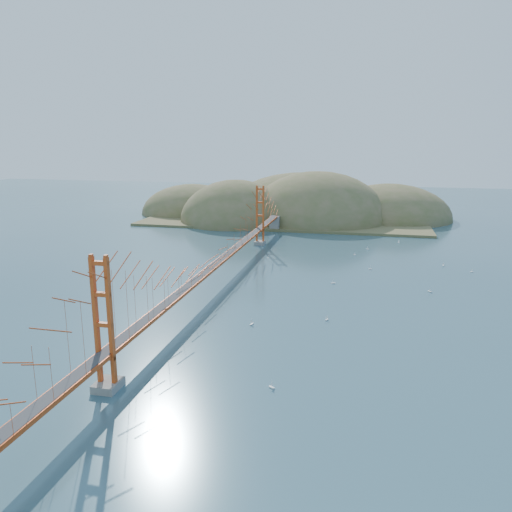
# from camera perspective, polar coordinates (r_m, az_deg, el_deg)

# --- Properties ---
(ground) EXTENTS (320.00, 320.00, 0.00)m
(ground) POSITION_cam_1_polar(r_m,az_deg,el_deg) (70.98, -4.74, -3.62)
(ground) COLOR #305261
(ground) RESTS_ON ground
(bridge) EXTENTS (2.20, 94.40, 12.00)m
(bridge) POSITION_cam_1_polar(r_m,az_deg,el_deg) (69.43, -4.80, 1.96)
(bridge) COLOR gray
(bridge) RESTS_ON ground
(far_headlands) EXTENTS (84.00, 58.00, 25.00)m
(far_headlands) POSITION_cam_1_polar(r_m,az_deg,el_deg) (136.04, 4.87, 4.59)
(far_headlands) COLOR #7E6749
(far_headlands) RESTS_ON ground
(sailboat_3) EXTENTS (0.64, 0.63, 0.72)m
(sailboat_3) POSITION_cam_1_polar(r_m,az_deg,el_deg) (73.46, 8.80, -3.02)
(sailboat_3) COLOR white
(sailboat_3) RESTS_ON ground
(sailboat_7) EXTENTS (0.55, 0.46, 0.64)m
(sailboat_7) POSITION_cam_1_polar(r_m,az_deg,el_deg) (82.39, 12.92, -1.41)
(sailboat_7) COLOR white
(sailboat_7) RESTS_ON ground
(sailboat_8) EXTENTS (0.62, 0.62, 0.65)m
(sailboat_8) POSITION_cam_1_polar(r_m,az_deg,el_deg) (85.66, 23.43, -1.63)
(sailboat_8) COLOR white
(sailboat_8) RESTS_ON ground
(sailboat_6) EXTENTS (0.63, 0.63, 0.68)m
(sailboat_6) POSITION_cam_1_polar(r_m,az_deg,el_deg) (43.72, 1.81, -14.68)
(sailboat_6) COLOR white
(sailboat_6) RESTS_ON ground
(sailboat_15) EXTENTS (0.54, 0.58, 0.65)m
(sailboat_15) POSITION_cam_1_polar(r_m,az_deg,el_deg) (104.92, 16.00, 1.57)
(sailboat_15) COLOR white
(sailboat_15) RESTS_ON ground
(sailboat_0) EXTENTS (0.61, 0.65, 0.73)m
(sailboat_0) POSITION_cam_1_polar(r_m,az_deg,el_deg) (57.08, -0.50, -7.72)
(sailboat_0) COLOR white
(sailboat_0) RESTS_ON ground
(sailboat_14) EXTENTS (0.57, 0.58, 0.65)m
(sailboat_14) POSITION_cam_1_polar(r_m,az_deg,el_deg) (59.00, 8.10, -7.15)
(sailboat_14) COLOR white
(sailboat_14) RESTS_ON ground
(sailboat_1) EXTENTS (0.70, 0.70, 0.73)m
(sailboat_1) POSITION_cam_1_polar(r_m,az_deg,el_deg) (72.78, 19.23, -3.78)
(sailboat_1) COLOR white
(sailboat_1) RESTS_ON ground
(sailboat_16) EXTENTS (0.58, 0.58, 0.61)m
(sailboat_16) POSITION_cam_1_polar(r_m,az_deg,el_deg) (91.88, 11.21, 0.20)
(sailboat_16) COLOR white
(sailboat_16) RESTS_ON ground
(sailboat_4) EXTENTS (0.53, 0.55, 0.62)m
(sailboat_4) POSITION_cam_1_polar(r_m,az_deg,el_deg) (88.21, 20.63, -0.97)
(sailboat_4) COLOR white
(sailboat_4) RESTS_ON ground
(sailboat_12) EXTENTS (0.60, 0.60, 0.65)m
(sailboat_12) POSITION_cam_1_polar(r_m,az_deg,el_deg) (97.09, 12.63, 0.84)
(sailboat_12) COLOR white
(sailboat_12) RESTS_ON ground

